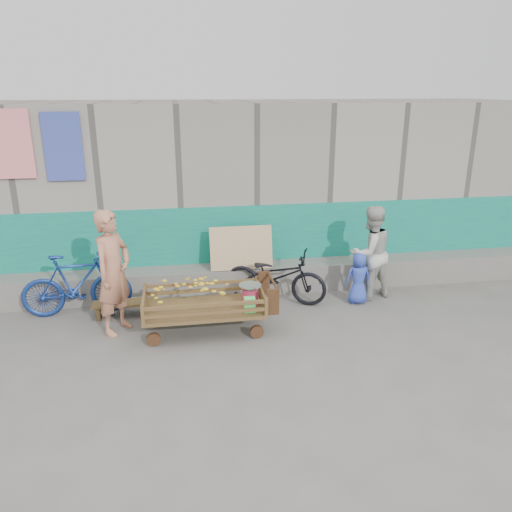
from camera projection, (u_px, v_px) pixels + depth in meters
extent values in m
plane|color=#585651|center=(242.00, 366.00, 6.10)|extent=(80.00, 80.00, 0.00)
cube|color=gray|center=(212.00, 184.00, 9.45)|extent=(12.00, 3.00, 3.00)
cube|color=#13726D|center=(221.00, 248.00, 8.29)|extent=(12.00, 0.03, 1.40)
cube|color=#64615C|center=(223.00, 280.00, 8.22)|extent=(12.00, 0.50, 0.45)
cube|color=tan|center=(241.00, 248.00, 7.96)|extent=(1.00, 0.19, 0.68)
cube|color=pink|center=(12.00, 144.00, 7.25)|extent=(0.55, 0.03, 1.00)
cube|color=#3A4BA9|center=(63.00, 147.00, 7.37)|extent=(0.55, 0.03, 1.00)
cube|color=#4E3719|center=(204.00, 309.00, 6.85)|extent=(1.65, 0.82, 0.05)
cylinder|color=#321E10|center=(154.00, 339.00, 6.55)|extent=(0.18, 0.05, 0.18)
cube|color=#4E3719|center=(143.00, 315.00, 6.32)|extent=(0.05, 0.05, 0.26)
cylinder|color=#321E10|center=(155.00, 319.00, 7.11)|extent=(0.18, 0.05, 0.18)
cube|color=#4E3719|center=(145.00, 292.00, 7.04)|extent=(0.05, 0.05, 0.26)
cylinder|color=#321E10|center=(257.00, 332.00, 6.76)|extent=(0.18, 0.05, 0.18)
cube|color=#4E3719|center=(266.00, 306.00, 6.57)|extent=(0.05, 0.05, 0.26)
cylinder|color=#321E10|center=(250.00, 313.00, 7.32)|extent=(0.18, 0.05, 0.18)
cube|color=#4E3719|center=(257.00, 285.00, 7.29)|extent=(0.05, 0.05, 0.26)
cube|color=#4E3719|center=(206.00, 313.00, 6.46)|extent=(1.59, 0.04, 0.05)
cube|color=#4E3719|center=(205.00, 305.00, 6.42)|extent=(1.59, 0.04, 0.05)
cube|color=#4E3719|center=(202.00, 291.00, 7.18)|extent=(1.59, 0.04, 0.05)
cube|color=#4E3719|center=(202.00, 283.00, 7.14)|extent=(1.59, 0.04, 0.05)
cube|color=#4E3719|center=(144.00, 305.00, 6.70)|extent=(0.04, 0.77, 0.05)
cube|color=#4E3719|center=(144.00, 298.00, 6.66)|extent=(0.04, 0.77, 0.05)
cube|color=#4E3719|center=(261.00, 297.00, 6.94)|extent=(0.04, 0.77, 0.05)
cube|color=#4E3719|center=(261.00, 290.00, 6.90)|extent=(0.04, 0.77, 0.05)
cylinder|color=#321E10|center=(273.00, 281.00, 6.89)|extent=(0.04, 0.73, 0.04)
cube|color=#321E10|center=(264.00, 283.00, 7.25)|extent=(0.16, 0.04, 0.37)
cube|color=#321E10|center=(273.00, 302.00, 6.61)|extent=(0.16, 0.04, 0.37)
ellipsoid|color=yellow|center=(197.00, 294.00, 6.77)|extent=(1.19, 0.64, 0.40)
cylinder|color=#D32E59|center=(250.00, 296.00, 6.91)|extent=(0.22, 0.22, 0.24)
cylinder|color=silver|center=(250.00, 288.00, 6.87)|extent=(0.03, 0.03, 0.05)
cylinder|color=silver|center=(250.00, 285.00, 6.85)|extent=(0.31, 0.31, 0.02)
cube|color=#4FF365|center=(250.00, 305.00, 6.66)|extent=(0.15, 0.11, 0.20)
cube|color=#4E3719|center=(124.00, 303.00, 7.37)|extent=(0.91, 0.27, 0.04)
cube|color=#4E3719|center=(99.00, 312.00, 7.35)|extent=(0.05, 0.25, 0.18)
cube|color=#4E3719|center=(149.00, 309.00, 7.46)|extent=(0.05, 0.25, 0.18)
imported|color=#B67355|center=(113.00, 272.00, 6.72)|extent=(0.68, 0.75, 1.73)
imported|color=#BBBBB4|center=(370.00, 253.00, 7.88)|extent=(0.87, 0.76, 1.51)
imported|color=#2F47B6|center=(358.00, 278.00, 7.78)|extent=(0.41, 0.27, 0.82)
imported|color=black|center=(275.00, 276.00, 7.81)|extent=(1.71, 1.19, 0.85)
imported|color=navy|center=(77.00, 285.00, 7.35)|extent=(1.60, 0.56, 0.95)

